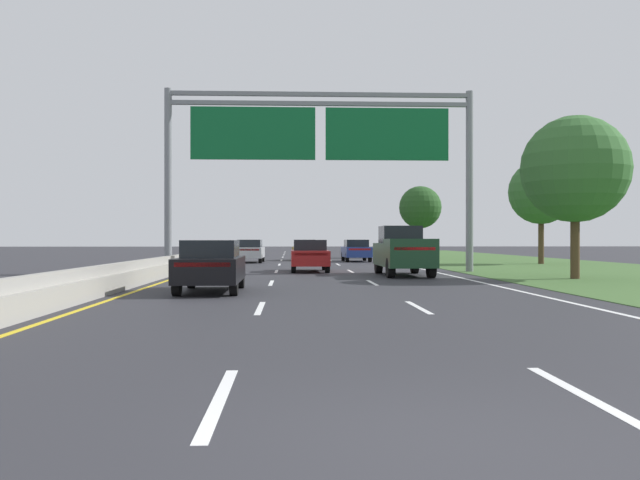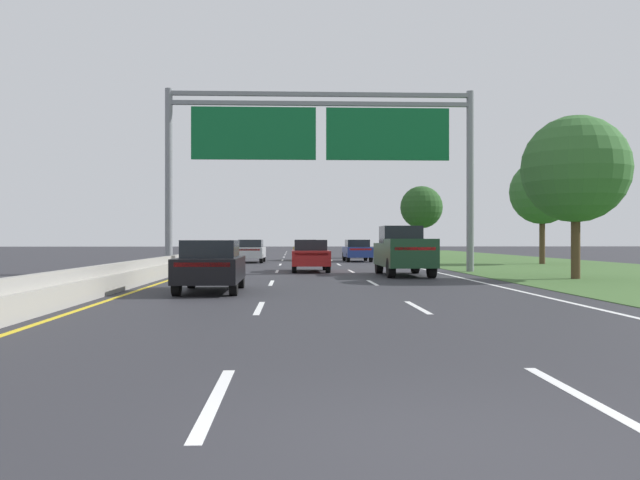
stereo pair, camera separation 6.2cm
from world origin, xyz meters
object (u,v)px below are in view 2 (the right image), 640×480
car_black_left_lane_sedan (211,265)px  roadside_tree_near (576,169)px  pickup_truck_darkgreen (404,251)px  car_silver_left_lane_sedan (251,251)px  car_gold_centre_lane_sedan (306,250)px  roadside_tree_mid (542,192)px  car_blue_right_lane_sedan (357,250)px  car_red_centre_lane_sedan (310,255)px  roadside_tree_far (421,207)px  overhead_sign_gantry (321,142)px

car_black_left_lane_sedan → roadside_tree_near: bearing=-67.2°
pickup_truck_darkgreen → roadside_tree_near: (6.41, -3.09, 3.32)m
roadside_tree_near → car_silver_left_lane_sedan: bearing=125.0°
car_silver_left_lane_sedan → roadside_tree_near: roadside_tree_near is taller
car_gold_centre_lane_sedan → roadside_tree_mid: roadside_tree_mid is taller
car_blue_right_lane_sedan → car_silver_left_lane_sedan: same height
car_silver_left_lane_sedan → car_gold_centre_lane_sedan: same height
car_red_centre_lane_sedan → roadside_tree_far: bearing=-22.5°
car_blue_right_lane_sedan → car_black_left_lane_sedan: same height
car_black_left_lane_sedan → overhead_sign_gantry: bearing=-18.1°
roadside_tree_near → car_gold_centre_lane_sedan: bearing=112.6°
pickup_truck_darkgreen → car_gold_centre_lane_sedan: 22.01m
pickup_truck_darkgreen → car_gold_centre_lane_sedan: size_ratio=1.22×
car_gold_centre_lane_sedan → overhead_sign_gantry: bearing=-177.3°
car_silver_left_lane_sedan → roadside_tree_mid: size_ratio=0.66×
car_silver_left_lane_sedan → roadside_tree_mid: roadside_tree_mid is taller
overhead_sign_gantry → roadside_tree_mid: size_ratio=2.24×
overhead_sign_gantry → roadside_tree_far: size_ratio=2.41×
car_gold_centre_lane_sedan → roadside_tree_far: 13.08m
car_gold_centre_lane_sedan → roadside_tree_near: bearing=-155.9°
roadside_tree_near → roadside_tree_mid: roadside_tree_mid is taller
car_blue_right_lane_sedan → car_silver_left_lane_sedan: bearing=102.4°
car_silver_left_lane_sedan → car_gold_centre_lane_sedan: 5.95m
car_black_left_lane_sedan → roadside_tree_mid: (18.53, 22.23, 3.81)m
roadside_tree_near → roadside_tree_mid: bearing=73.8°
pickup_truck_darkgreen → car_black_left_lane_sedan: (-7.38, -9.02, -0.26)m
overhead_sign_gantry → car_gold_centre_lane_sedan: overhead_sign_gantry is taller
overhead_sign_gantry → roadside_tree_near: 11.88m
overhead_sign_gantry → car_red_centre_lane_sedan: bearing=125.7°
roadside_tree_mid → car_red_centre_lane_sedan: bearing=-148.3°
car_red_centre_lane_sedan → roadside_tree_mid: 18.24m
car_silver_left_lane_sedan → car_red_centre_lane_sedan: bearing=-163.4°
car_blue_right_lane_sedan → roadside_tree_far: bearing=-34.3°
overhead_sign_gantry → roadside_tree_far: bearing=69.1°
car_red_centre_lane_sedan → roadside_tree_far: size_ratio=0.70×
car_red_centre_lane_sedan → car_gold_centre_lane_sedan: 17.83m
roadside_tree_mid → car_blue_right_lane_sedan: bearing=153.3°
roadside_tree_near → overhead_sign_gantry: bearing=147.9°
pickup_truck_darkgreen → car_silver_left_lane_sedan: size_ratio=1.22×
car_black_left_lane_sedan → car_red_centre_lane_sedan: same height
car_silver_left_lane_sedan → roadside_tree_near: 24.97m
overhead_sign_gantry → roadside_tree_mid: overhead_sign_gantry is taller
pickup_truck_darkgreen → car_gold_centre_lane_sedan: (-3.90, 21.66, -0.26)m
pickup_truck_darkgreen → car_gold_centre_lane_sedan: bearing=9.9°
car_blue_right_lane_sedan → car_gold_centre_lane_sedan: size_ratio=1.00×
car_red_centre_lane_sedan → roadside_tree_mid: roadside_tree_mid is taller
car_silver_left_lane_sedan → car_gold_centre_lane_sedan: size_ratio=1.00×
car_black_left_lane_sedan → roadside_tree_near: 15.44m
pickup_truck_darkgreen → roadside_tree_far: roadside_tree_far is taller
overhead_sign_gantry → car_silver_left_lane_sedan: (-4.25, 14.00, -5.51)m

